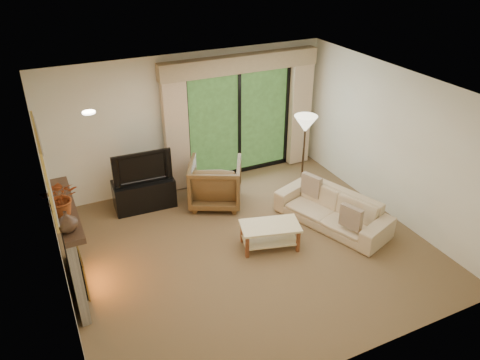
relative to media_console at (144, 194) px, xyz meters
name	(u,v)px	position (x,y,z in m)	size (l,w,h in m)	color
floor	(248,248)	(1.15, -1.95, -0.27)	(5.50, 5.50, 0.00)	brown
ceiling	(250,92)	(1.15, -1.95, 2.33)	(5.50, 5.50, 0.00)	white
wall_back	(190,121)	(1.15, 0.55, 1.03)	(5.00, 5.00, 0.00)	#F7ECCD
wall_front	(353,278)	(1.15, -4.45, 1.03)	(5.00, 5.00, 0.00)	#F7ECCD
wall_left	(54,221)	(-1.60, -1.95, 1.03)	(5.00, 5.00, 0.00)	#F7ECCD
wall_right	(393,144)	(3.90, -1.95, 1.03)	(5.00, 5.00, 0.00)	#F7ECCD
fireplace	(70,249)	(-1.48, -1.75, 0.41)	(0.24, 1.70, 1.37)	gray
mirror	(45,168)	(-1.56, -1.75, 1.68)	(0.07, 1.45, 1.02)	gold
sliding_door	(239,123)	(2.15, 0.50, 0.83)	(2.26, 0.10, 2.16)	black
curtain_left	(176,132)	(0.80, 0.39, 0.93)	(0.45, 0.18, 2.35)	#CDAF8C
curtain_right	(300,110)	(3.50, 0.39, 0.93)	(0.45, 0.18, 2.35)	#CDAF8C
cornice	(241,64)	(2.15, 0.41, 2.05)	(3.20, 0.24, 0.32)	tan
media_console	(144,194)	(0.00, 0.00, 0.00)	(1.09, 0.49, 0.54)	black
tv	(141,166)	(0.00, 0.00, 0.57)	(1.04, 0.14, 0.60)	black
armchair	(216,183)	(1.23, -0.45, 0.16)	(0.92, 0.95, 0.86)	brown
sofa	(332,210)	(2.76, -1.96, 0.02)	(1.99, 0.78, 0.58)	tan
pillow_near	(351,217)	(2.69, -2.53, 0.22)	(0.10, 0.38, 0.38)	brown
pillow_far	(311,185)	(2.69, -1.38, 0.23)	(0.10, 0.40, 0.40)	brown
coffee_table	(270,236)	(1.48, -2.07, -0.06)	(0.93, 0.51, 0.42)	beige
floor_lamp	(303,156)	(2.86, -0.81, 0.52)	(0.43, 0.43, 1.59)	beige
vase	(67,221)	(-1.46, -2.35, 1.23)	(0.25, 0.25, 0.27)	#422D1F
branches	(61,198)	(-1.46, -1.96, 1.34)	(0.44, 0.38, 0.49)	#A5481C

